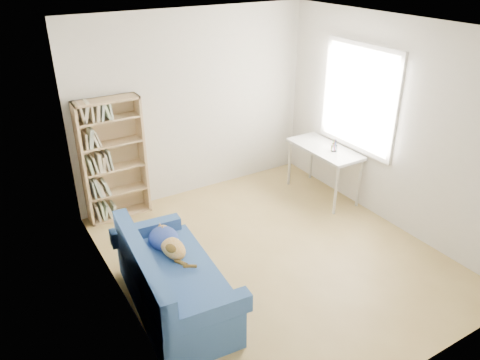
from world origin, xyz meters
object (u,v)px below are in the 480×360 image
bookshelf (114,164)px  desk (324,153)px  sofa (171,282)px  pen_cup (334,147)px

bookshelf → desk: 2.89m
sofa → pen_cup: size_ratio=9.74×
pen_cup → desk: bearing=97.1°
sofa → pen_cup: (2.87, 0.91, 0.51)m
bookshelf → pen_cup: size_ratio=9.37×
sofa → bookshelf: bearing=91.3°
desk → sofa: bearing=-159.4°
desk → pen_cup: pen_cup is taller
sofa → bookshelf: size_ratio=1.04×
sofa → desk: (2.85, 1.07, 0.36)m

